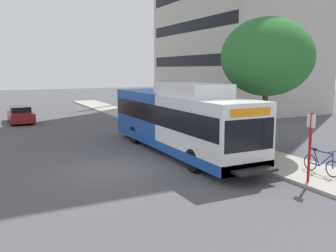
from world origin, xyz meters
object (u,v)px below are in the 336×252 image
Objects in this scene: street_tree_near_stop at (267,57)px; transit_bus at (178,120)px; bicycle_parked at (321,163)px; parked_car_far_lane at (21,114)px; bus_stop_sign_pole at (310,142)px.

transit_bus is at bearing 154.76° from street_tree_near_stop.
parked_car_far_lane is (-9.48, 21.69, 0.10)m from bicycle_parked.
street_tree_near_stop is at bearing 77.75° from bicycle_parked.
parked_car_far_lane reaches higher than bicycle_parked.
street_tree_near_stop reaches higher than transit_bus.
bicycle_parked is at bearing 22.54° from bus_stop_sign_pole.
bicycle_parked is 0.26× the size of street_tree_near_stop.
bus_stop_sign_pole is at bearing -75.96° from transit_bus.
transit_bus is 7.24m from bicycle_parked.
bicycle_parked is at bearing -66.39° from parked_car_far_lane.
street_tree_near_stop is at bearing 65.48° from bus_stop_sign_pole.
bus_stop_sign_pole is at bearing -157.46° from bicycle_parked.
parked_car_far_lane is at bearing 110.11° from bus_stop_sign_pole.
bicycle_parked is 0.39× the size of parked_car_far_lane.
street_tree_near_stop is at bearing -25.24° from transit_bus.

